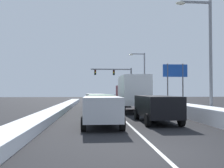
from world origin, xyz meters
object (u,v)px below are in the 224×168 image
Objects in this scene: suv_black_right_lane_nearest at (157,106)px; sedan_charcoal_right_lane_third at (121,100)px; suv_green_center_lane_second at (100,103)px; suv_gray_center_lane_third at (95,100)px; traffic_light_gantry at (119,77)px; street_lamp_right_mid at (142,73)px; street_lamp_right_near at (206,48)px; box_truck_right_lane_second at (132,92)px; suv_silver_center_lane_nearest at (102,108)px; roadside_sign_right at (175,75)px.

sedan_charcoal_right_lane_third is (-0.27, 16.79, -0.25)m from suv_black_right_lane_nearest.
suv_green_center_lane_second is 1.00× the size of suv_gray_center_lane_third.
traffic_light_gantry is at bearing 88.60° from suv_black_right_lane_nearest.
street_lamp_right_near is at bearing -89.75° from street_lamp_right_mid.
box_truck_right_lane_second is 1.47× the size of suv_silver_center_lane_nearest.
street_lamp_right_mid reaches higher than suv_green_center_lane_second.
roadside_sign_right is at bearing 21.23° from suv_gray_center_lane_third.
suv_black_right_lane_nearest reaches higher than sedan_charcoal_right_lane_third.
traffic_light_gantry is (0.99, 21.40, 2.60)m from box_truck_right_lane_second.
sedan_charcoal_right_lane_third is 0.60× the size of traffic_light_gantry.
suv_black_right_lane_nearest is 6.39m from suv_green_center_lane_second.
suv_gray_center_lane_third is 0.58× the size of street_lamp_right_near.
suv_gray_center_lane_third is 15.04m from street_lamp_right_mid.
street_lamp_right_near is 14.03m from roadside_sign_right.
suv_silver_center_lane_nearest and suv_green_center_lane_second have the same top height.
suv_black_right_lane_nearest is 1.00× the size of suv_gray_center_lane_third.
traffic_light_gantry reaches higher than suv_silver_center_lane_nearest.
suv_silver_center_lane_nearest is at bearing -108.99° from box_truck_right_lane_second.
sedan_charcoal_right_lane_third is at bearing 169.78° from roadside_sign_right.
suv_black_right_lane_nearest is 0.60× the size of street_lamp_right_mid.
street_lamp_right_mid is (7.47, 25.19, 3.85)m from suv_silver_center_lane_nearest.
suv_green_center_lane_second is at bearing -139.96° from box_truck_right_lane_second.
suv_black_right_lane_nearest is 6.02m from street_lamp_right_near.
box_truck_right_lane_second is 0.89× the size of street_lamp_right_mid.
roadside_sign_right is at bearing 67.14° from suv_black_right_lane_nearest.
suv_silver_center_lane_nearest is at bearing -106.51° from street_lamp_right_mid.
sedan_charcoal_right_lane_third is at bearing -120.89° from street_lamp_right_mid.
street_lamp_right_near is (7.56, 3.07, 4.05)m from suv_silver_center_lane_nearest.
suv_green_center_lane_second is (0.14, 6.73, 0.00)m from suv_silver_center_lane_nearest.
suv_gray_center_lane_third is at bearing -103.92° from traffic_light_gantry.
suv_gray_center_lane_third is (-3.43, 3.55, -0.88)m from box_truck_right_lane_second.
street_lamp_right_mid is at bearing 58.04° from suv_gray_center_lane_third.
suv_black_right_lane_nearest is 17.15m from roadside_sign_right.
street_lamp_right_near is at bearing 23.59° from suv_black_right_lane_nearest.
box_truck_right_lane_second is at bearing 91.97° from suv_black_right_lane_nearest.
traffic_light_gantry is at bearing 112.84° from roadside_sign_right.
box_truck_right_lane_second is 1.47× the size of suv_gray_center_lane_third.
street_lamp_right_near reaches higher than suv_gray_center_lane_third.
roadside_sign_right reaches higher than sedan_charcoal_right_lane_third.
traffic_light_gantry is (4.06, 23.98, 3.48)m from suv_green_center_lane_second.
suv_gray_center_lane_third is 0.60× the size of street_lamp_right_mid.
roadside_sign_right is (6.56, 15.56, 3.00)m from suv_black_right_lane_nearest.
sedan_charcoal_right_lane_third is 0.55× the size of street_lamp_right_mid.
traffic_light_gantry reaches higher than suv_green_center_lane_second.
street_lamp_right_near is at bearing -83.06° from traffic_light_gantry.
street_lamp_right_mid is (7.33, 18.46, 3.85)m from suv_green_center_lane_second.
suv_silver_center_lane_nearest is 9.11m from street_lamp_right_near.
street_lamp_right_near is at bearing -55.04° from box_truck_right_lane_second.
traffic_light_gantry reaches higher than suv_black_right_lane_nearest.
roadside_sign_right is at bearing -67.16° from traffic_light_gantry.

